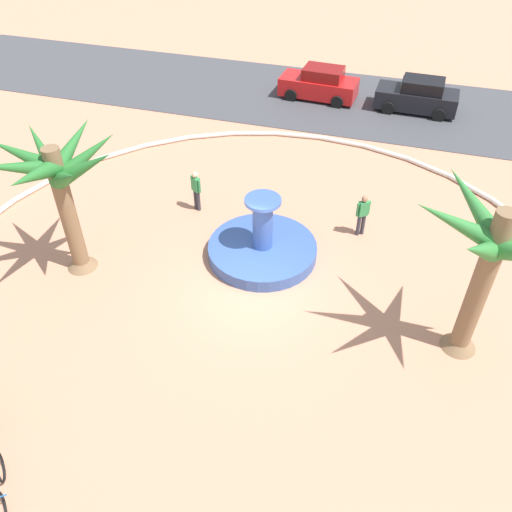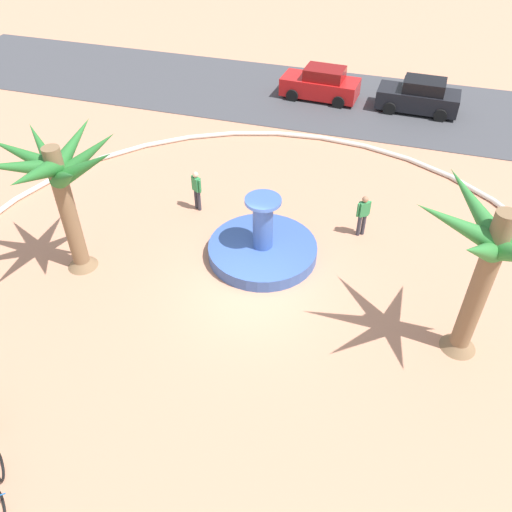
{
  "view_description": "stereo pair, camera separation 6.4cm",
  "coord_description": "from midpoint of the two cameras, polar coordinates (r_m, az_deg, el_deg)",
  "views": [
    {
      "loc": [
        3.6,
        -11.57,
        11.71
      ],
      "look_at": [
        -0.06,
        0.53,
        1.0
      ],
      "focal_mm": 36.87,
      "sensor_mm": 36.0,
      "label": 1
    },
    {
      "loc": [
        3.66,
        -11.55,
        11.71
      ],
      "look_at": [
        -0.06,
        0.53,
        1.0
      ],
      "focal_mm": 36.87,
      "sensor_mm": 36.0,
      "label": 2
    }
  ],
  "objects": [
    {
      "name": "ground_plane",
      "position": [
        16.85,
        -0.43,
        -3.75
      ],
      "size": [
        80.0,
        80.0,
        0.0
      ],
      "primitive_type": "plane",
      "color": "tan"
    },
    {
      "name": "plaza_curb",
      "position": [
        16.78,
        -0.43,
        -3.5
      ],
      "size": [
        21.42,
        21.42,
        0.2
      ],
      "primitive_type": "torus",
      "color": "silver",
      "rests_on": "ground"
    },
    {
      "name": "street_asphalt",
      "position": [
        29.35,
        8.69,
        16.34
      ],
      "size": [
        48.0,
        8.0,
        0.03
      ],
      "primitive_type": "cube",
      "color": "#424247",
      "rests_on": "ground"
    },
    {
      "name": "fountain",
      "position": [
        17.94,
        0.6,
        0.88
      ],
      "size": [
        3.72,
        3.72,
        2.33
      ],
      "color": "#38569E",
      "rests_on": "ground"
    },
    {
      "name": "palm_tree_near_fountain",
      "position": [
        16.73,
        -20.78,
        7.83
      ],
      "size": [
        4.1,
        4.22,
        4.71
      ],
      "color": "brown",
      "rests_on": "ground"
    },
    {
      "name": "palm_tree_by_curb",
      "position": [
        14.06,
        24.06,
        0.25
      ],
      "size": [
        4.27,
        3.98,
        4.97
      ],
      "color": "brown",
      "rests_on": "ground"
    },
    {
      "name": "bicycle_red_frame",
      "position": [
        13.82,
        -26.12,
        -21.53
      ],
      "size": [
        1.13,
        1.38,
        0.94
      ],
      "color": "black",
      "rests_on": "ground"
    },
    {
      "name": "person_cyclist_photo",
      "position": [
        18.91,
        11.39,
        4.55
      ],
      "size": [
        0.45,
        0.36,
        1.63
      ],
      "color": "#33333D",
      "rests_on": "ground"
    },
    {
      "name": "person_pedestrian_stroll",
      "position": [
        19.97,
        -6.6,
        7.26
      ],
      "size": [
        0.46,
        0.35,
        1.63
      ],
      "color": "#33333D",
      "rests_on": "ground"
    },
    {
      "name": "parked_car_leftmost",
      "position": [
        29.21,
        6.82,
        18.03
      ],
      "size": [
        4.1,
        2.1,
        1.67
      ],
      "color": "red",
      "rests_on": "ground"
    },
    {
      "name": "parked_car_second",
      "position": [
        28.77,
        17.04,
        16.24
      ],
      "size": [
        4.05,
        2.02,
        1.67
      ],
      "color": "black",
      "rests_on": "ground"
    }
  ]
}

